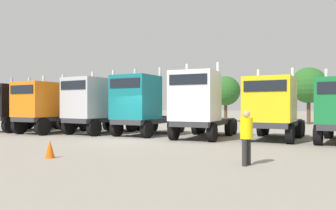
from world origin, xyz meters
The scene contains 12 objects.
ground centered at (0.00, 0.00, 0.00)m, with size 200.00×200.00×0.00m, color gray.
semi_truck_black centered at (-10.71, 2.69, 1.81)m, with size 2.99×5.96×4.02m.
semi_truck_orange centered at (-7.31, 2.34, 1.83)m, with size 3.17×6.57×4.07m.
semi_truck_silver centered at (-3.89, 3.11, 1.96)m, with size 3.42×6.58×4.32m.
semi_truck_teal centered at (-0.40, 3.07, 1.97)m, with size 3.10×5.94×4.37m.
semi_truck_white centered at (3.60, 2.48, 1.96)m, with size 2.79×6.23×4.41m.
semi_truck_yellow centered at (7.54, 3.16, 1.82)m, with size 3.20×6.00×4.03m.
visitor_in_hivis centered at (7.33, -4.81, 1.03)m, with size 0.50×0.50×1.77m.
traffic_cone_near centered at (0.40, -5.97, 0.33)m, with size 0.36×0.36×0.66m, color #F2590C.
oak_far_left centered at (-12.79, 22.93, 3.76)m, with size 3.44×3.44×5.50m.
oak_far_centre centered at (1.04, 22.27, 3.59)m, with size 3.39×3.39×5.30m.
oak_far_right centered at (9.85, 20.66, 3.95)m, with size 3.63×3.63×5.78m.
Camera 1 is at (8.89, -15.55, 1.95)m, focal length 35.08 mm.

